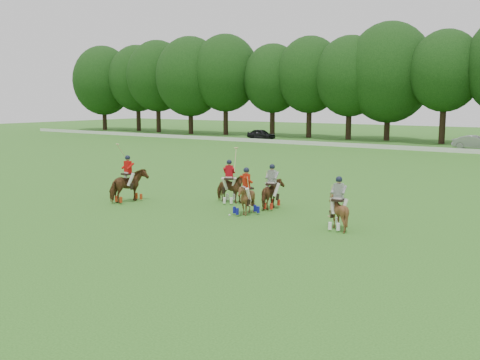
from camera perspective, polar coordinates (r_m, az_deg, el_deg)
The scene contains 11 objects.
ground at distance 22.30m, azimuth -8.93°, elevation -4.62°, with size 180.00×180.00×0.00m, color #2D621C.
tree_line at distance 65.66m, azimuth 21.33°, elevation 10.78°, with size 117.98×14.32×14.75m.
boundary_rail at distance 56.11m, azimuth 18.38°, elevation 3.21°, with size 120.00×0.10×0.44m, color white.
car_left at distance 68.64m, azimuth 2.28°, elevation 4.91°, with size 1.54×3.83×1.31m, color black.
car_mid at distance 59.46m, azimuth 23.81°, elevation 3.67°, with size 1.50×4.30×1.42m, color gray.
polo_red_a at distance 27.02m, azimuth -11.82°, elevation -0.55°, with size 1.25×2.05×2.88m.
polo_red_b at distance 26.25m, azimuth -1.15°, elevation -0.85°, with size 1.79×1.71×2.68m.
polo_red_c at distance 23.56m, azimuth 0.68°, elevation -1.96°, with size 1.61×1.65×2.11m.
polo_stripe_a at distance 24.88m, azimuth 3.42°, elevation -1.41°, with size 1.04×1.72×2.10m.
polo_stripe_b at distance 21.30m, azimuth 10.42°, elevation -3.26°, with size 1.24×1.36×2.10m.
polo_ball at distance 23.43m, azimuth -1.13°, elevation -3.76°, with size 0.09×0.09×0.09m, color white.
Camera 1 is at (14.78, -15.91, 5.05)m, focal length 40.00 mm.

